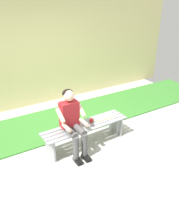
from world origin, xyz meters
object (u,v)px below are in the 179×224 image
bench_near (86,129)px  book_open (105,117)px  apple (91,120)px  person_seated (72,121)px

bench_near → book_open: size_ratio=4.35×
bench_near → apple: (-0.15, -0.03, 0.15)m
person_seated → apple: (-0.49, -0.13, -0.20)m
book_open → apple: bearing=0.9°
person_seated → book_open: (-0.83, -0.15, -0.23)m
person_seated → apple: 0.54m
person_seated → apple: bearing=-165.4°
apple → book_open: 0.34m
person_seated → book_open: 0.87m
bench_near → book_open: bearing=-174.7°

